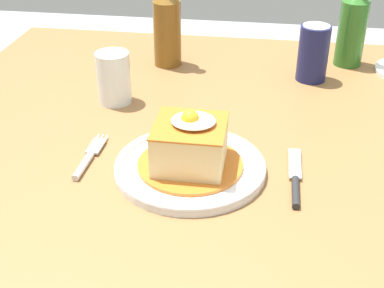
{
  "coord_description": "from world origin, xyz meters",
  "views": [
    {
      "loc": [
        0.08,
        -0.85,
        1.24
      ],
      "look_at": [
        -0.03,
        -0.11,
        0.79
      ],
      "focal_mm": 50.18,
      "sensor_mm": 36.0,
      "label": 1
    }
  ],
  "objects_px": {
    "beer_bottle_green": "(353,23)",
    "drinking_glass": "(114,81)",
    "knife": "(295,183)",
    "beer_bottle_amber": "(167,23)",
    "fork": "(88,159)",
    "main_plate": "(190,166)",
    "soda_can": "(313,53)"
  },
  "relations": [
    {
      "from": "beer_bottle_green",
      "to": "beer_bottle_amber",
      "type": "xyz_separation_m",
      "value": [
        -0.42,
        -0.06,
        0.0
      ]
    },
    {
      "from": "main_plate",
      "to": "fork",
      "type": "distance_m",
      "value": 0.17
    },
    {
      "from": "beer_bottle_green",
      "to": "beer_bottle_amber",
      "type": "distance_m",
      "value": 0.43
    },
    {
      "from": "beer_bottle_amber",
      "to": "fork",
      "type": "bearing_deg",
      "value": -96.66
    },
    {
      "from": "beer_bottle_amber",
      "to": "soda_can",
      "type": "bearing_deg",
      "value": -6.91
    },
    {
      "from": "fork",
      "to": "soda_can",
      "type": "height_order",
      "value": "soda_can"
    },
    {
      "from": "soda_can",
      "to": "beer_bottle_amber",
      "type": "height_order",
      "value": "beer_bottle_amber"
    },
    {
      "from": "knife",
      "to": "beer_bottle_amber",
      "type": "distance_m",
      "value": 0.56
    },
    {
      "from": "main_plate",
      "to": "knife",
      "type": "distance_m",
      "value": 0.17
    },
    {
      "from": "main_plate",
      "to": "beer_bottle_green",
      "type": "bearing_deg",
      "value": 59.79
    },
    {
      "from": "main_plate",
      "to": "fork",
      "type": "xyz_separation_m",
      "value": [
        -0.17,
        0.0,
        -0.0
      ]
    },
    {
      "from": "drinking_glass",
      "to": "beer_bottle_amber",
      "type": "bearing_deg",
      "value": 72.12
    },
    {
      "from": "beer_bottle_green",
      "to": "drinking_glass",
      "type": "xyz_separation_m",
      "value": [
        -0.49,
        -0.28,
        -0.05
      ]
    },
    {
      "from": "soda_can",
      "to": "knife",
      "type": "bearing_deg",
      "value": -95.2
    },
    {
      "from": "beer_bottle_green",
      "to": "soda_can",
      "type": "bearing_deg",
      "value": -130.71
    },
    {
      "from": "main_plate",
      "to": "fork",
      "type": "relative_size",
      "value": 1.75
    },
    {
      "from": "beer_bottle_amber",
      "to": "drinking_glass",
      "type": "height_order",
      "value": "beer_bottle_amber"
    },
    {
      "from": "fork",
      "to": "drinking_glass",
      "type": "distance_m",
      "value": 0.24
    },
    {
      "from": "fork",
      "to": "beer_bottle_green",
      "type": "relative_size",
      "value": 0.53
    },
    {
      "from": "beer_bottle_amber",
      "to": "drinking_glass",
      "type": "distance_m",
      "value": 0.23
    },
    {
      "from": "fork",
      "to": "knife",
      "type": "xyz_separation_m",
      "value": [
        0.34,
        -0.02,
        0.0
      ]
    },
    {
      "from": "main_plate",
      "to": "soda_can",
      "type": "relative_size",
      "value": 1.99
    },
    {
      "from": "main_plate",
      "to": "knife",
      "type": "bearing_deg",
      "value": -6.28
    },
    {
      "from": "beer_bottle_green",
      "to": "beer_bottle_amber",
      "type": "height_order",
      "value": "same"
    },
    {
      "from": "main_plate",
      "to": "drinking_glass",
      "type": "height_order",
      "value": "drinking_glass"
    },
    {
      "from": "fork",
      "to": "beer_bottle_amber",
      "type": "bearing_deg",
      "value": 83.34
    },
    {
      "from": "main_plate",
      "to": "knife",
      "type": "xyz_separation_m",
      "value": [
        0.17,
        -0.02,
        -0.0
      ]
    },
    {
      "from": "soda_can",
      "to": "beer_bottle_green",
      "type": "height_order",
      "value": "beer_bottle_green"
    },
    {
      "from": "main_plate",
      "to": "fork",
      "type": "height_order",
      "value": "main_plate"
    },
    {
      "from": "knife",
      "to": "beer_bottle_green",
      "type": "xyz_separation_m",
      "value": [
        0.13,
        0.53,
        0.09
      ]
    },
    {
      "from": "fork",
      "to": "beer_bottle_amber",
      "type": "relative_size",
      "value": 0.53
    },
    {
      "from": "soda_can",
      "to": "drinking_glass",
      "type": "xyz_separation_m",
      "value": [
        -0.4,
        -0.17,
        -0.02
      ]
    }
  ]
}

